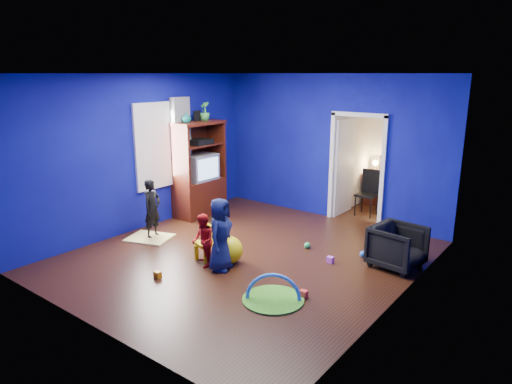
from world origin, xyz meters
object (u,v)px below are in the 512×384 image
Objects in this scene: crt_tv at (200,167)px; folding_chair at (367,194)px; hopper_ball at (229,250)px; vase at (186,118)px; tv_armoire at (199,169)px; toddler_red at (203,240)px; kid_chair at (205,245)px; child_navy at (220,234)px; child_black at (152,209)px; study_desk at (385,189)px; armchair at (397,247)px; play_mat at (273,299)px.

folding_chair is at bearing 36.77° from crt_tv.
hopper_ball is 0.48× the size of folding_chair.
vase reaches higher than folding_chair.
vase reaches higher than tv_armoire.
toddler_red is at bearing -102.67° from folding_chair.
child_navy is at bearing 2.12° from kid_chair.
child_black is 5.45× the size of vase.
vase is at bearing -97.59° from crt_tv.
toddler_red is (1.61, -0.36, -0.13)m from child_black.
folding_chair is at bearing -90.00° from study_desk.
folding_chair reaches higher than armchair.
hopper_ball is (2.18, -1.28, -1.84)m from vase.
child_black reaches higher than toddler_red.
child_navy is (1.91, -0.30, 0.02)m from child_black.
child_navy is at bearing -96.91° from study_desk.
hopper_ball is at bearing -30.50° from vase.
child_navy reaches higher than play_mat.
tv_armoire is at bearing 155.04° from kid_chair.
vase is (-0.32, 1.23, 1.52)m from child_black.
hopper_ball is at bearing -36.01° from tv_armoire.
toddler_red is 3.00m from vase.
child_navy is 1.60× the size of crt_tv.
armchair is at bearing -1.61° from tv_armoire.
armchair reaches higher than kid_chair.
play_mat is at bearing -122.42° from child_navy.
kid_chair is (-0.15, 0.20, -0.16)m from toddler_red.
toddler_red is 2.74m from crt_tv.
vase is at bearing 151.64° from play_mat.
kid_chair is (1.78, -1.40, -1.81)m from vase.
armchair is at bearing -68.22° from child_navy.
play_mat is (3.44, -1.85, -2.05)m from vase.
crt_tv is at bearing 154.39° from kid_chair.
toddler_red is at bearing 133.37° from armchair.
play_mat is (3.44, -2.15, -0.97)m from tv_armoire.
toddler_red is at bearing -100.26° from study_desk.
folding_chair reaches higher than play_mat.
armchair is 2.71m from child_navy.
vase is 0.24× the size of play_mat.
hopper_ball is at bearing -36.51° from crt_tv.
tv_armoire is 3.92× the size of kid_chair.
hopper_ball is at bearing 155.58° from play_mat.
tv_armoire reaches higher than study_desk.
child_black is 3.22m from play_mat.
hopper_ball is at bearing 86.42° from toddler_red.
study_desk is (2.78, 3.04, -0.65)m from crt_tv.
armchair is at bearing -55.70° from folding_chair.
child_navy reaches higher than toddler_red.
armchair is 0.65× the size of child_navy.
armchair is 0.79× the size of folding_chair.
crt_tv is at bearing -143.23° from folding_chair.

